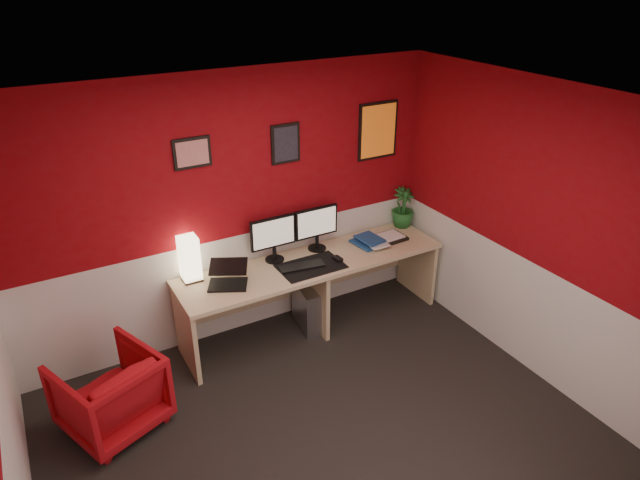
{
  "coord_description": "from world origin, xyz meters",
  "views": [
    {
      "loc": [
        -1.59,
        -2.67,
        3.29
      ],
      "look_at": [
        0.6,
        1.21,
        1.05
      ],
      "focal_mm": 31.56,
      "sensor_mm": 36.0,
      "label": 1
    }
  ],
  "objects": [
    {
      "name": "zen_tray",
      "position": [
        1.52,
        1.43,
        0.74
      ],
      "size": [
        0.36,
        0.27,
        0.03
      ],
      "primitive_type": "cube",
      "rotation": [
        0.0,
        0.0,
        0.05
      ],
      "color": "black",
      "rests_on": "desk"
    },
    {
      "name": "art_right",
      "position": [
        1.55,
        1.74,
        1.78
      ],
      "size": [
        0.44,
        0.02,
        0.56
      ],
      "primitive_type": "cube",
      "color": "orange",
      "rests_on": "wall_back"
    },
    {
      "name": "ceiling",
      "position": [
        0.0,
        0.0,
        2.5
      ],
      "size": [
        4.0,
        3.5,
        0.01
      ],
      "primitive_type": "cube",
      "color": "white",
      "rests_on": "ground"
    },
    {
      "name": "ground",
      "position": [
        0.0,
        0.0,
        0.0
      ],
      "size": [
        4.0,
        3.5,
        0.01
      ],
      "primitive_type": "cube",
      "color": "black",
      "rests_on": "ground"
    },
    {
      "name": "wainscot_right",
      "position": [
        2.0,
        0.0,
        0.5
      ],
      "size": [
        0.01,
        3.5,
        1.0
      ],
      "primitive_type": "cube",
      "color": "silver",
      "rests_on": "ground"
    },
    {
      "name": "wainscot_back",
      "position": [
        0.0,
        1.75,
        0.5
      ],
      "size": [
        4.0,
        0.01,
        1.0
      ],
      "primitive_type": "cube",
      "color": "silver",
      "rests_on": "ground"
    },
    {
      "name": "book_middle",
      "position": [
        1.23,
        1.38,
        0.77
      ],
      "size": [
        0.21,
        0.28,
        0.02
      ],
      "primitive_type": "imported",
      "rotation": [
        0.0,
        0.0,
        -0.06
      ],
      "color": "silver",
      "rests_on": "book_bottom"
    },
    {
      "name": "book_bottom",
      "position": [
        1.16,
        1.43,
        0.74
      ],
      "size": [
        0.25,
        0.32,
        0.03
      ],
      "primitive_type": "imported",
      "rotation": [
        0.0,
        0.0,
        0.13
      ],
      "color": "navy",
      "rests_on": "desk"
    },
    {
      "name": "art_center",
      "position": [
        0.54,
        1.74,
        1.8
      ],
      "size": [
        0.28,
        0.02,
        0.36
      ],
      "primitive_type": "cube",
      "color": "black",
      "rests_on": "wall_back"
    },
    {
      "name": "pc_tower",
      "position": [
        0.6,
        1.43,
        0.23
      ],
      "size": [
        0.26,
        0.47,
        0.45
      ],
      "primitive_type": "cube",
      "rotation": [
        0.0,
        0.0,
        -0.13
      ],
      "color": "#99999E",
      "rests_on": "ground"
    },
    {
      "name": "monitor_left",
      "position": [
        0.33,
        1.6,
        1.02
      ],
      "size": [
        0.45,
        0.06,
        0.58
      ],
      "primitive_type": "cube",
      "color": "black",
      "rests_on": "desk"
    },
    {
      "name": "keyboard",
      "position": [
        0.49,
        1.35,
        0.74
      ],
      "size": [
        0.44,
        0.2,
        0.02
      ],
      "primitive_type": "cube",
      "rotation": [
        0.0,
        0.0,
        -0.15
      ],
      "color": "black",
      "rests_on": "desk_mat"
    },
    {
      "name": "shoji_lamp",
      "position": [
        -0.46,
        1.64,
        0.93
      ],
      "size": [
        0.16,
        0.16,
        0.4
      ],
      "primitive_type": "cube",
      "color": "#FFE5B2",
      "rests_on": "desk"
    },
    {
      "name": "desk_mat",
      "position": [
        0.57,
        1.32,
        0.73
      ],
      "size": [
        0.6,
        0.38,
        0.01
      ],
      "primitive_type": "cube",
      "color": "black",
      "rests_on": "desk"
    },
    {
      "name": "potted_plant",
      "position": [
        1.84,
        1.63,
        0.94
      ],
      "size": [
        0.25,
        0.25,
        0.42
      ],
      "primitive_type": "imported",
      "rotation": [
        0.0,
        0.0,
        0.03
      ],
      "color": "#19591E",
      "rests_on": "desk"
    },
    {
      "name": "wall_back",
      "position": [
        0.0,
        1.75,
        1.25
      ],
      "size": [
        4.0,
        0.01,
        2.5
      ],
      "primitive_type": "cube",
      "color": "maroon",
      "rests_on": "ground"
    },
    {
      "name": "armchair",
      "position": [
        -1.36,
        1.0,
        0.32
      ],
      "size": [
        0.88,
        0.89,
        0.63
      ],
      "primitive_type": "imported",
      "rotation": [
        0.0,
        0.0,
        3.52
      ],
      "color": "#AC070F",
      "rests_on": "ground"
    },
    {
      "name": "monitor_right",
      "position": [
        0.79,
        1.61,
        1.02
      ],
      "size": [
        0.45,
        0.06,
        0.58
      ],
      "primitive_type": "cube",
      "color": "black",
      "rests_on": "desk"
    },
    {
      "name": "desk",
      "position": [
        0.64,
        1.41,
        0.36
      ],
      "size": [
        2.6,
        0.65,
        0.73
      ],
      "primitive_type": "cube",
      "color": "tan",
      "rests_on": "ground"
    },
    {
      "name": "art_left",
      "position": [
        -0.31,
        1.74,
        1.85
      ],
      "size": [
        0.32,
        0.02,
        0.26
      ],
      "primitive_type": "cube",
      "color": "red",
      "rests_on": "wall_back"
    },
    {
      "name": "wall_right",
      "position": [
        2.0,
        0.0,
        1.25
      ],
      "size": [
        0.01,
        3.5,
        2.5
      ],
      "primitive_type": "cube",
      "color": "maroon",
      "rests_on": "ground"
    },
    {
      "name": "mouse",
      "position": [
        0.84,
        1.3,
        0.75
      ],
      "size": [
        0.07,
        0.1,
        0.03
      ],
      "primitive_type": "cube",
      "rotation": [
        0.0,
        0.0,
        0.08
      ],
      "color": "black",
      "rests_on": "desk_mat"
    },
    {
      "name": "laptop",
      "position": [
        -0.22,
        1.38,
        0.84
      ],
      "size": [
        0.4,
        0.36,
        0.22
      ],
      "primitive_type": "cube",
      "rotation": [
        0.0,
        0.0,
        -0.47
      ],
      "color": "black",
      "rests_on": "desk"
    },
    {
      "name": "book_top",
      "position": [
        1.19,
        1.42,
        0.79
      ],
      "size": [
        0.23,
        0.29,
        0.03
      ],
      "primitive_type": "imported",
      "rotation": [
        0.0,
        0.0,
        0.1
      ],
      "color": "navy",
      "rests_on": "book_middle"
    }
  ]
}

